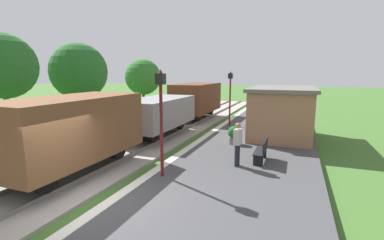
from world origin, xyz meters
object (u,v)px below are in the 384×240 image
object	(u,v)px
person_waiting	(238,143)
tree_trackside_far	(79,72)
potted_planter	(234,135)
tree_trackside_mid	(3,66)
station_hut	(282,111)
freight_train	(158,112)
tree_field_left	(143,77)
bench_near_hut	(262,150)
lamp_post_near	(161,104)
lamp_post_far	(230,88)

from	to	relation	value
person_waiting	tree_trackside_far	size ratio (longest dim) A/B	0.28
potted_planter	tree_trackside_mid	xyz separation A→B (m)	(-11.88, -3.23, 3.45)
station_hut	freight_train	bearing A→B (deg)	-160.49
tree_field_left	tree_trackside_mid	bearing A→B (deg)	-88.37
person_waiting	station_hut	bearing A→B (deg)	-93.72
freight_train	tree_trackside_mid	distance (m)	8.55
tree_trackside_mid	potted_planter	bearing A→B (deg)	15.19
station_hut	tree_trackside_far	world-z (taller)	tree_trackside_far
freight_train	potted_planter	world-z (taller)	freight_train
potted_planter	freight_train	bearing A→B (deg)	172.73
station_hut	bench_near_hut	bearing A→B (deg)	-94.62
station_hut	tree_trackside_far	bearing A→B (deg)	-179.20
person_waiting	tree_field_left	bearing A→B (deg)	-41.09
bench_near_hut	lamp_post_near	distance (m)	4.71
lamp_post_near	lamp_post_far	world-z (taller)	same
bench_near_hut	potted_planter	size ratio (longest dim) A/B	1.64
lamp_post_far	tree_trackside_mid	size ratio (longest dim) A/B	0.62
tree_trackside_mid	tree_field_left	xyz separation A→B (m)	(-0.43, 14.96, -0.78)
tree_trackside_mid	tree_trackside_far	xyz separation A→B (m)	(-0.51, 6.03, -0.25)
lamp_post_far	tree_trackside_far	size ratio (longest dim) A/B	0.62
tree_trackside_far	tree_field_left	bearing A→B (deg)	89.46
person_waiting	lamp_post_near	xyz separation A→B (m)	(-2.23, -2.01, 1.62)
lamp_post_far	tree_trackside_far	world-z (taller)	tree_trackside_far
tree_field_left	lamp_post_far	bearing A→B (deg)	-32.31
lamp_post_far	freight_train	bearing A→B (deg)	-127.99
potted_planter	lamp_post_near	bearing A→B (deg)	-104.57
lamp_post_far	tree_field_left	size ratio (longest dim) A/B	0.70
tree_trackside_far	potted_planter	bearing A→B (deg)	-12.74
freight_train	tree_field_left	xyz separation A→B (m)	(-7.63, 11.13, 1.80)
lamp_post_near	tree_trackside_mid	distance (m)	10.79
lamp_post_far	tree_trackside_mid	xyz separation A→B (m)	(-10.50, -8.05, 1.37)
station_hut	tree_trackside_far	xyz separation A→B (m)	(-14.51, -0.20, 2.27)
bench_near_hut	tree_trackside_far	size ratio (longest dim) A/B	0.25
lamp_post_near	bench_near_hut	bearing A→B (deg)	43.46
potted_planter	person_waiting	bearing A→B (deg)	-75.58
bench_near_hut	lamp_post_far	bearing A→B (deg)	112.99
lamp_post_far	tree_trackside_mid	world-z (taller)	tree_trackside_mid
station_hut	lamp_post_near	size ratio (longest dim) A/B	1.57
lamp_post_near	lamp_post_far	xyz separation A→B (m)	(0.00, 10.12, 0.00)
potted_planter	tree_field_left	distance (m)	17.21
lamp_post_near	tree_trackside_far	world-z (taller)	tree_trackside_far
tree_trackside_mid	tree_trackside_far	bearing A→B (deg)	94.84
bench_near_hut	tree_trackside_mid	world-z (taller)	tree_trackside_mid
freight_train	lamp_post_far	xyz separation A→B (m)	(3.30, 4.22, 1.20)
tree_field_left	bench_near_hut	bearing A→B (deg)	-45.28
person_waiting	tree_trackside_far	bearing A→B (deg)	-17.02
tree_trackside_mid	person_waiting	bearing A→B (deg)	-0.32
freight_train	tree_field_left	size ratio (longest dim) A/B	3.69
tree_trackside_far	tree_field_left	world-z (taller)	tree_trackside_far
lamp_post_near	potted_planter	bearing A→B (deg)	75.43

